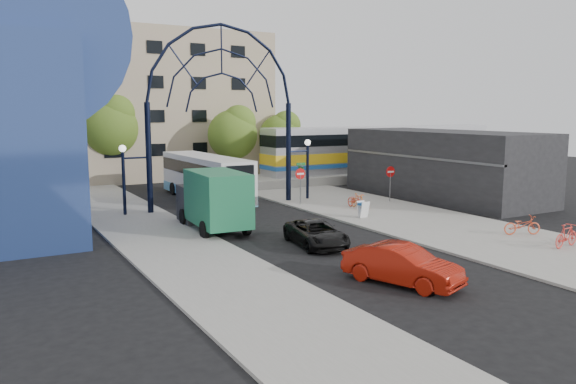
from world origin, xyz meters
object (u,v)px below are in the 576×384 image
stop_sign (300,177)px  bike_near_a (355,201)px  street_name_sign (301,174)px  train_car (383,148)px  do_not_enter_sign (390,175)px  bike_near_b (358,201)px  gateway_arch (222,79)px  red_sedan (402,265)px  tree_north_b (110,125)px  black_suv (316,233)px  tree_north_a (234,132)px  bike_far_b (566,236)px  green_truck (213,200)px  sandwich_board (363,207)px  city_bus (206,177)px  bike_far_a (522,225)px  tree_north_c (282,133)px

stop_sign → bike_near_a: (2.44, -2.99, -1.40)m
street_name_sign → train_car: train_car is taller
do_not_enter_sign → bike_near_b: 4.10m
gateway_arch → do_not_enter_sign: size_ratio=5.50×
red_sedan → tree_north_b: bearing=74.8°
train_car → black_suv: train_car is taller
train_car → tree_north_a: 14.52m
bike_far_b → tree_north_b: bearing=14.5°
stop_sign → green_truck: size_ratio=0.38×
do_not_enter_sign → sandwich_board: do_not_enter_sign is taller
red_sedan → bike_near_a: red_sedan is taller
tree_north_a → city_bus: 10.50m
red_sedan → bike_near_b: (8.17, 13.75, -0.14)m
do_not_enter_sign → tree_north_a: tree_north_a is taller
tree_north_a → bike_far_b: bearing=-83.9°
street_name_sign → gateway_arch: bearing=164.9°
bike_far_a → stop_sign: bearing=45.2°
tree_north_c → bike_near_a: size_ratio=3.58×
city_bus → bike_near_b: size_ratio=7.37×
tree_north_a → black_suv: (-6.52, -24.19, -3.99)m
gateway_arch → bike_near_a: size_ratio=7.51×
gateway_arch → black_suv: size_ratio=3.10×
gateway_arch → tree_north_b: bearing=103.7°
green_truck → bike_far_b: 17.77m
train_car → tree_north_a: tree_north_a is taller
street_name_sign → bike_far_a: bearing=-72.0°
street_name_sign → tree_north_c: size_ratio=0.43×
black_suv → tree_north_a: bearing=83.8°
tree_north_c → bike_far_b: bearing=-94.8°
red_sedan → bike_far_b: red_sedan is taller
city_bus → tree_north_c: bearing=39.3°
green_truck → train_car: bearing=34.9°
train_car → bike_far_a: (-10.10, -23.86, -2.28)m
do_not_enter_sign → red_sedan: bearing=-128.3°
do_not_enter_sign → tree_north_b: (-14.88, 19.93, 3.29)m
tree_north_c → city_bus: 15.89m
black_suv → red_sedan: (-0.45, -6.71, 0.13)m
train_car → bike_far_b: train_car is taller
city_bus → sandwich_board: bearing=-66.3°
tree_north_b → bike_near_b: 24.38m
bike_near_b → bike_far_b: bike_far_b is taller
tree_north_b → tree_north_a: bearing=-21.8°
street_name_sign → sandwich_board: bearing=-86.5°
stop_sign → bike_far_a: 14.83m
tree_north_a → bike_far_b: size_ratio=3.76×
red_sedan → bike_far_a: 11.18m
city_bus → red_sedan: 22.80m
tree_north_a → street_name_sign: bearing=-94.0°
sandwich_board → tree_north_a: tree_north_a is taller
bike_far_a → bike_far_b: (-0.50, -2.82, 0.06)m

